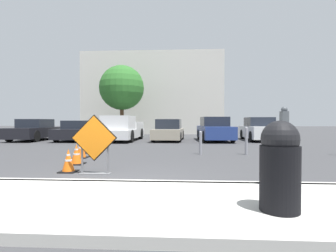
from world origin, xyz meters
TOP-DOWN VIEW (x-y plane):
  - ground_plane at (0.00, 10.00)m, footprint 96.00×96.00m
  - sidewalk_strip at (0.00, -1.22)m, footprint 25.12×2.44m
  - curb_lip at (0.00, 0.00)m, footprint 25.12×0.20m
  - road_closed_sign at (-0.63, 1.21)m, footprint 1.13×0.20m
  - traffic_cone_nearest at (-1.38, 1.45)m, footprint 0.41×0.41m
  - traffic_cone_second at (-1.67, 2.62)m, footprint 0.45×0.45m
  - traffic_cone_third at (-2.06, 3.96)m, footprint 0.47×0.47m
  - traffic_cone_fourth at (-2.49, 5.07)m, footprint 0.39×0.39m
  - parked_car_nearest at (-8.35, 11.86)m, footprint 1.95×4.43m
  - parked_car_second at (-5.38, 11.89)m, footprint 1.99×4.31m
  - pickup_truck at (-2.41, 11.60)m, footprint 2.06×5.07m
  - parked_car_third at (0.58, 12.06)m, footprint 1.98×4.16m
  - parked_car_fourth at (3.55, 12.07)m, footprint 2.08×4.52m
  - parked_car_fifth at (6.53, 12.56)m, footprint 1.88×4.40m
  - trash_bin at (2.78, -1.58)m, footprint 0.50×0.50m
  - bollard_nearest at (2.20, 5.13)m, footprint 0.12×0.12m
  - bollard_second at (3.94, 5.13)m, footprint 0.12×0.12m
  - bollard_third at (5.69, 5.13)m, footprint 0.12×0.12m
  - parking_meter at (3.28, -0.37)m, footprint 0.11×0.15m
  - building_facade_backdrop at (-1.59, 22.56)m, footprint 13.98×5.00m
  - street_tree_behind_lot at (-3.58, 16.49)m, footprint 3.70×3.70m

SIDE VIEW (x-z plane):
  - ground_plane at x=0.00m, z-range 0.00..0.00m
  - sidewalk_strip at x=0.00m, z-range 0.00..0.14m
  - curb_lip at x=0.00m, z-range 0.00..0.14m
  - traffic_cone_nearest at x=-1.38m, z-range -0.01..0.58m
  - traffic_cone_second at x=-1.67m, z-range -0.01..0.60m
  - traffic_cone_fourth at x=-2.49m, z-range -0.01..0.64m
  - traffic_cone_third at x=-2.06m, z-range -0.01..0.71m
  - bollard_nearest at x=2.20m, z-range 0.03..0.93m
  - bollard_third at x=5.69m, z-range 0.03..0.95m
  - bollard_second at x=3.94m, z-range 0.03..1.09m
  - parked_car_second at x=-5.38m, z-range -0.04..1.27m
  - parked_car_third at x=0.58m, z-range -0.06..1.34m
  - parked_car_nearest at x=-8.35m, z-range -0.04..1.37m
  - parked_car_fifth at x=6.53m, z-range -0.06..1.47m
  - parked_car_fourth at x=3.55m, z-range -0.06..1.49m
  - pickup_truck at x=-2.41m, z-range -0.08..1.53m
  - trash_bin at x=2.78m, z-range 0.15..1.32m
  - road_closed_sign at x=-0.63m, z-range 0.05..1.50m
  - parking_meter at x=3.28m, z-range 0.39..1.81m
  - street_tree_behind_lot at x=-3.58m, z-range 1.08..6.98m
  - building_facade_backdrop at x=-1.59m, z-range 0.00..8.09m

